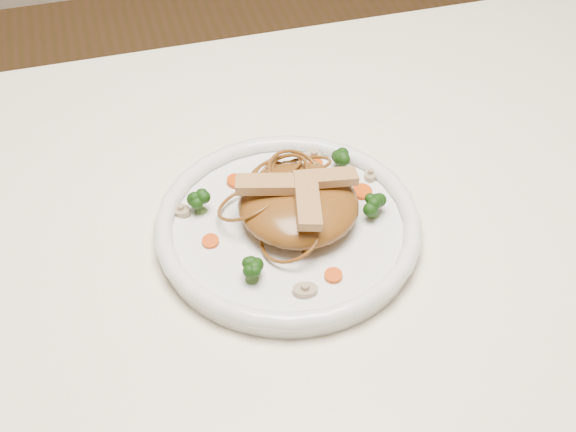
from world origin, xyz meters
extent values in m
cube|color=white|center=(0.00, 0.00, 0.73)|extent=(1.20, 0.80, 0.04)
cylinder|color=brown|center=(0.54, 0.34, 0.35)|extent=(0.06, 0.06, 0.71)
cylinder|color=white|center=(-0.02, -0.01, 0.76)|extent=(0.35, 0.35, 0.02)
ellipsoid|color=brown|center=(0.00, 0.00, 0.79)|extent=(0.14, 0.14, 0.04)
cube|color=tan|center=(0.03, 0.00, 0.81)|extent=(0.07, 0.03, 0.01)
cube|color=tan|center=(-0.03, 0.01, 0.81)|extent=(0.08, 0.04, 0.01)
cube|color=tan|center=(0.00, -0.03, 0.81)|extent=(0.04, 0.08, 0.01)
cylinder|color=red|center=(0.04, 0.07, 0.77)|extent=(0.02, 0.02, 0.00)
cylinder|color=red|center=(-0.10, -0.01, 0.77)|extent=(0.02, 0.02, 0.00)
cylinder|color=red|center=(0.08, 0.02, 0.77)|extent=(0.03, 0.03, 0.00)
cylinder|color=red|center=(-0.05, 0.07, 0.77)|extent=(0.03, 0.03, 0.00)
cylinder|color=red|center=(0.01, -0.09, 0.77)|extent=(0.02, 0.02, 0.00)
cylinder|color=#C3B092|center=(-0.03, -0.10, 0.77)|extent=(0.03, 0.03, 0.01)
cylinder|color=#C3B092|center=(0.10, 0.04, 0.77)|extent=(0.03, 0.03, 0.01)
cylinder|color=#C3B092|center=(-0.12, 0.04, 0.77)|extent=(0.03, 0.03, 0.01)
cylinder|color=#C3B092|center=(0.04, 0.09, 0.77)|extent=(0.03, 0.03, 0.01)
camera|label=1|loc=(-0.18, -0.58, 1.36)|focal=48.28mm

